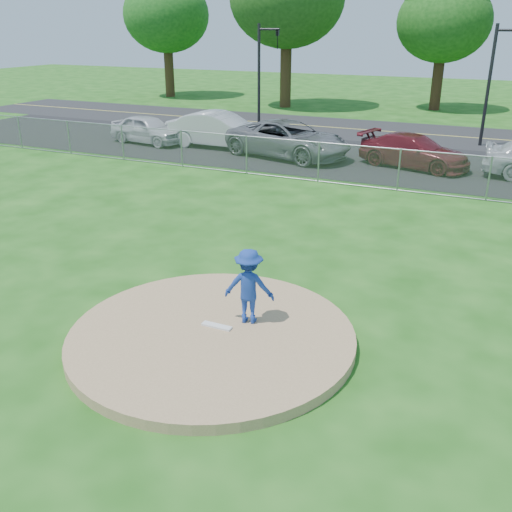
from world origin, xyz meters
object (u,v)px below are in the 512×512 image
at_px(tree_center, 445,9).
at_px(parked_car_darkred, 414,151).
at_px(parked_car_gray, 288,139).
at_px(parked_car_silver, 148,129).
at_px(pitcher, 249,286).
at_px(traffic_cone, 237,145).
at_px(traffic_signal_left, 263,67).
at_px(tree_far_left, 165,3).
at_px(parked_car_white, 220,130).

distance_m(tree_center, parked_car_darkred, 19.10).
height_order(tree_center, parked_car_gray, tree_center).
height_order(parked_car_silver, parked_car_gray, parked_car_gray).
distance_m(pitcher, traffic_cone, 16.51).
bearing_deg(parked_car_darkred, traffic_signal_left, 73.11).
bearing_deg(parked_car_darkred, parked_car_silver, 106.80).
relative_size(tree_center, parked_car_silver, 2.43).
relative_size(tree_center, parked_car_darkred, 2.12).
bearing_deg(parked_car_darkred, parked_car_gray, 108.96).
bearing_deg(traffic_cone, parked_car_darkred, 3.98).
bearing_deg(traffic_cone, traffic_signal_left, 103.93).
xyz_separation_m(traffic_cone, parked_car_gray, (2.47, 0.23, 0.45)).
xyz_separation_m(tree_far_left, parked_car_gray, (17.36, -17.44, -6.25)).
bearing_deg(parked_car_gray, parked_car_darkred, -72.35).
distance_m(traffic_cone, parked_car_darkred, 7.98).
distance_m(parked_car_silver, parked_car_white, 3.80).
xyz_separation_m(traffic_signal_left, parked_car_gray, (4.12, -6.44, -2.56)).
relative_size(pitcher, parked_car_darkred, 0.32).
relative_size(pitcher, parked_car_gray, 0.26).
distance_m(tree_center, parked_car_silver, 22.29).
xyz_separation_m(tree_far_left, parked_car_white, (13.56, -16.79, -6.22)).
distance_m(parked_car_gray, parked_car_darkred, 5.49).
relative_size(parked_car_gray, parked_car_darkred, 1.24).
distance_m(traffic_signal_left, traffic_cone, 7.50).
bearing_deg(traffic_signal_left, parked_car_gray, -57.35).
distance_m(traffic_cone, parked_car_white, 1.66).
height_order(parked_car_gray, parked_car_darkred, parked_car_gray).
relative_size(traffic_cone, parked_car_silver, 0.17).
xyz_separation_m(tree_center, parked_car_white, (-7.44, -17.79, -5.63)).
height_order(parked_car_white, parked_car_gray, parked_car_white).
bearing_deg(pitcher, parked_car_gray, -84.40).
bearing_deg(traffic_signal_left, parked_car_darkred, -32.47).
relative_size(parked_car_silver, parked_car_darkred, 0.87).
xyz_separation_m(tree_far_left, traffic_signal_left, (13.24, -11.00, -3.70)).
xyz_separation_m(tree_center, pitcher, (1.46, -33.32, -5.52)).
bearing_deg(traffic_cone, tree_center, 71.87).
height_order(parked_car_silver, parked_car_white, parked_car_white).
bearing_deg(traffic_cone, parked_car_gray, 5.31).
relative_size(tree_center, traffic_signal_left, 1.76).
height_order(tree_center, parked_car_darkred, tree_center).
xyz_separation_m(tree_center, parked_car_darkred, (1.84, -18.11, -5.79)).
bearing_deg(parked_car_white, pitcher, -150.13).
bearing_deg(tree_center, traffic_signal_left, -122.90).
bearing_deg(tree_far_left, parked_car_darkred, -36.84).
xyz_separation_m(traffic_signal_left, pitcher, (9.22, -21.32, -2.42)).
bearing_deg(traffic_cone, parked_car_white, 146.81).
height_order(pitcher, parked_car_darkred, pitcher).
relative_size(tree_far_left, pitcher, 7.19).
relative_size(tree_far_left, traffic_signal_left, 1.92).
xyz_separation_m(parked_car_white, parked_car_darkred, (9.28, -0.32, -0.16)).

